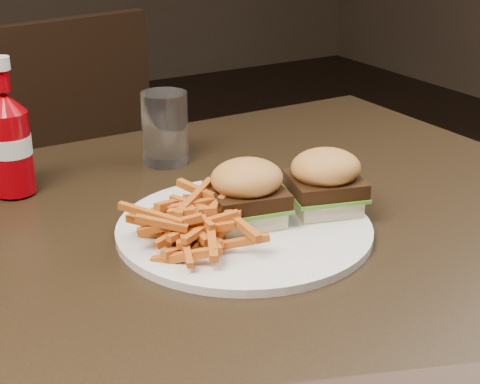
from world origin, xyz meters
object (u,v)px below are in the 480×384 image
ketchup_bottle (11,153)px  plate (244,229)px  chair_far (26,219)px  tumbler (165,128)px  dining_table (166,252)px

ketchup_bottle → plate: bearing=-51.8°
chair_far → plate: (0.06, -0.88, 0.33)m
plate → tumbler: bearing=85.1°
plate → tumbler: size_ratio=2.86×
ketchup_bottle → tumbler: (0.23, 0.01, -0.01)m
chair_far → tumbler: 0.72m
plate → ketchup_bottle: (-0.21, 0.26, 0.06)m
plate → dining_table: bearing=157.3°
ketchup_bottle → tumbler: size_ratio=1.04×
chair_far → dining_table: bearing=76.8°
ketchup_bottle → tumbler: bearing=2.0°
dining_table → plate: plate is taller
dining_table → chair_far: dining_table is taller
plate → tumbler: 0.28m
chair_far → ketchup_bottle: size_ratio=3.94×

